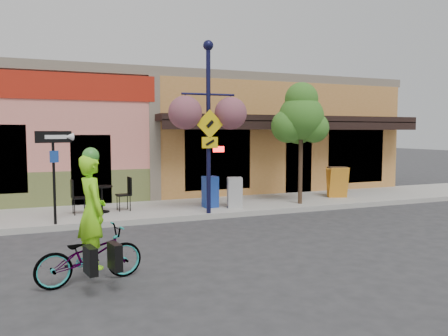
% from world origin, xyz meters
% --- Properties ---
extents(ground, '(90.00, 90.00, 0.00)m').
position_xyz_m(ground, '(0.00, 0.00, 0.00)').
color(ground, '#2D2D30').
rests_on(ground, ground).
extents(sidewalk, '(24.00, 3.00, 0.15)m').
position_xyz_m(sidewalk, '(0.00, 2.00, 0.07)').
color(sidewalk, '#9E9B93').
rests_on(sidewalk, ground).
extents(curb, '(24.00, 0.12, 0.15)m').
position_xyz_m(curb, '(0.00, 0.55, 0.07)').
color(curb, '#A8A59E').
rests_on(curb, ground).
extents(building, '(18.20, 8.20, 4.50)m').
position_xyz_m(building, '(0.00, 7.50, 2.25)').
color(building, '#E48070').
rests_on(building, ground).
extents(bicycle, '(1.77, 0.92, 0.89)m').
position_xyz_m(bicycle, '(-3.62, -3.53, 0.44)').
color(bicycle, maroon).
rests_on(bicycle, ground).
extents(cyclist_rider, '(0.55, 0.72, 1.78)m').
position_xyz_m(cyclist_rider, '(-3.57, -3.53, 0.89)').
color(cyclist_rider, '#8FF91A').
rests_on(cyclist_rider, ground).
extents(lamp_post, '(1.51, 0.64, 4.70)m').
position_xyz_m(lamp_post, '(-0.14, 0.65, 2.50)').
color(lamp_post, '#111235').
rests_on(lamp_post, sidewalk).
extents(one_way_sign, '(0.88, 0.46, 2.26)m').
position_xyz_m(one_way_sign, '(-4.09, 0.65, 1.28)').
color(one_way_sign, black).
rests_on(one_way_sign, sidewalk).
extents(cafe_set_right, '(1.67, 0.94, 0.96)m').
position_xyz_m(cafe_set_right, '(-2.86, 1.85, 0.63)').
color(cafe_set_right, black).
rests_on(cafe_set_right, sidewalk).
extents(newspaper_box_blue, '(0.43, 0.39, 0.92)m').
position_xyz_m(newspaper_box_blue, '(0.23, 1.53, 0.61)').
color(newspaper_box_blue, '#1A3B9D').
rests_on(newspaper_box_blue, sidewalk).
extents(newspaper_box_grey, '(0.50, 0.47, 0.90)m').
position_xyz_m(newspaper_box_grey, '(0.89, 1.22, 0.60)').
color(newspaper_box_grey, '#A8A8A8').
rests_on(newspaper_box_grey, sidewalk).
extents(street_tree, '(1.54, 1.54, 3.81)m').
position_xyz_m(street_tree, '(3.07, 1.12, 2.05)').
color(street_tree, '#3D7A26').
rests_on(street_tree, sidewalk).
extents(sandwich_board, '(0.74, 0.64, 1.05)m').
position_xyz_m(sandwich_board, '(4.90, 1.62, 0.68)').
color(sandwich_board, orange).
rests_on(sandwich_board, sidewalk).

